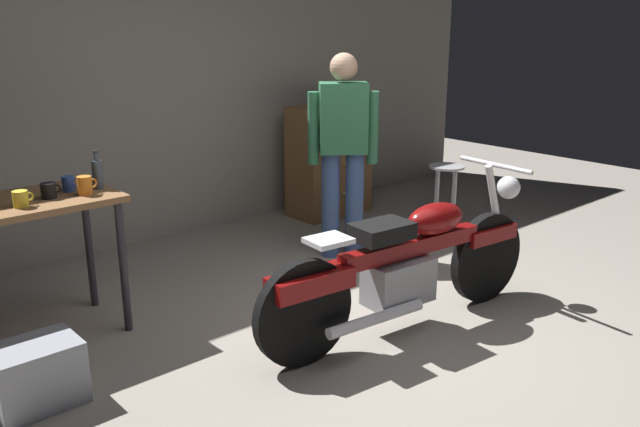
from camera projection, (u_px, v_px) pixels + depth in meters
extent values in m
plane|color=gray|center=(388.00, 338.00, 4.19)|extent=(12.00, 12.00, 0.00)
cube|color=gray|center=(155.00, 63.00, 5.76)|extent=(8.00, 0.12, 3.10)
cube|color=brown|center=(1.00, 207.00, 3.86)|extent=(1.30, 0.64, 0.04)
cylinder|color=#2D2D33|center=(123.00, 267.00, 4.17)|extent=(0.05, 0.05, 0.86)
cylinder|color=#2D2D33|center=(89.00, 247.00, 4.55)|extent=(0.05, 0.05, 0.86)
cylinder|color=black|center=(486.00, 258.00, 4.66)|extent=(0.64, 0.13, 0.64)
cylinder|color=black|center=(304.00, 313.00, 3.79)|extent=(0.64, 0.13, 0.64)
cube|color=maroon|center=(488.00, 234.00, 4.61)|extent=(0.45, 0.18, 0.10)
cube|color=maroon|center=(311.00, 282.00, 3.77)|extent=(0.54, 0.23, 0.12)
cube|color=gray|center=(399.00, 281.00, 4.19)|extent=(0.46, 0.28, 0.28)
cube|color=maroon|center=(411.00, 247.00, 4.19)|extent=(1.10, 0.21, 0.10)
ellipsoid|color=maroon|center=(435.00, 218.00, 4.26)|extent=(0.46, 0.26, 0.20)
cube|color=black|center=(382.00, 231.00, 4.01)|extent=(0.38, 0.28, 0.10)
cube|color=silver|center=(328.00, 240.00, 3.78)|extent=(0.26, 0.22, 0.03)
cylinder|color=silver|center=(496.00, 211.00, 4.60)|extent=(0.27, 0.08, 0.68)
cylinder|color=silver|center=(495.00, 165.00, 4.48)|extent=(0.09, 0.60, 0.03)
sphere|color=silver|center=(509.00, 187.00, 4.62)|extent=(0.16, 0.16, 0.16)
cylinder|color=silver|center=(376.00, 319.00, 3.95)|extent=(0.70, 0.14, 0.07)
cylinder|color=#3E5A8F|center=(354.00, 205.00, 5.53)|extent=(0.15, 0.15, 0.88)
cylinder|color=#3E5A8F|center=(330.00, 205.00, 5.51)|extent=(0.15, 0.15, 0.88)
cube|color=#33724C|center=(343.00, 118.00, 5.32)|extent=(0.44, 0.41, 0.56)
cylinder|color=#33724C|center=(373.00, 128.00, 5.36)|extent=(0.09, 0.09, 0.58)
cylinder|color=#33724C|center=(313.00, 128.00, 5.32)|extent=(0.09, 0.09, 0.58)
sphere|color=tan|center=(344.00, 67.00, 5.20)|extent=(0.22, 0.22, 0.22)
cylinder|color=#B2B2B7|center=(447.00, 167.00, 6.04)|extent=(0.32, 0.32, 0.02)
cylinder|color=#B2B2B7|center=(452.00, 199.00, 6.20)|extent=(0.02, 0.02, 0.62)
cylinder|color=#B2B2B7|center=(435.00, 198.00, 6.21)|extent=(0.02, 0.02, 0.62)
cylinder|color=#B2B2B7|center=(437.00, 203.00, 6.07)|extent=(0.02, 0.02, 0.62)
cylinder|color=#B2B2B7|center=(454.00, 203.00, 6.06)|extent=(0.02, 0.02, 0.62)
cube|color=brown|center=(329.00, 160.00, 6.69)|extent=(0.80, 0.44, 1.10)
sphere|color=tan|center=(345.00, 134.00, 6.44)|extent=(0.04, 0.04, 0.04)
sphere|color=tan|center=(345.00, 164.00, 6.53)|extent=(0.04, 0.04, 0.04)
sphere|color=tan|center=(344.00, 194.00, 6.61)|extent=(0.04, 0.04, 0.04)
cube|color=gray|center=(36.00, 375.00, 3.43)|extent=(0.44, 0.32, 0.34)
cylinder|color=orange|center=(85.00, 186.00, 4.03)|extent=(0.09, 0.09, 0.11)
torus|color=orange|center=(92.00, 183.00, 4.06)|extent=(0.06, 0.01, 0.06)
cylinder|color=#2D51AD|center=(68.00, 184.00, 4.11)|extent=(0.07, 0.07, 0.10)
torus|color=#2D51AD|center=(75.00, 182.00, 4.13)|extent=(0.05, 0.01, 0.05)
cylinder|color=black|center=(49.00, 191.00, 3.95)|extent=(0.09, 0.09, 0.09)
torus|color=black|center=(57.00, 188.00, 3.99)|extent=(0.05, 0.01, 0.05)
cylinder|color=yellow|center=(20.00, 199.00, 3.77)|extent=(0.08, 0.08, 0.09)
torus|color=yellow|center=(29.00, 197.00, 3.80)|extent=(0.05, 0.01, 0.05)
cylinder|color=#3F4C59|center=(98.00, 175.00, 4.16)|extent=(0.06, 0.06, 0.18)
cylinder|color=#3F4C59|center=(96.00, 157.00, 4.13)|extent=(0.03, 0.03, 0.05)
cylinder|color=black|center=(95.00, 152.00, 4.12)|extent=(0.03, 0.03, 0.01)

